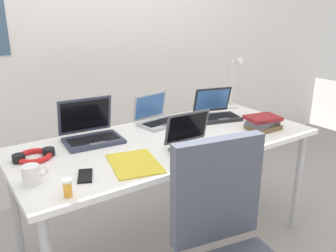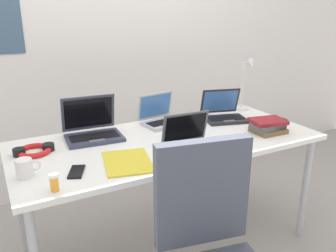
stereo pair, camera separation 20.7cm
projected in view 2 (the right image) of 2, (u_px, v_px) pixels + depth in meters
name	position (u px, v px, depth m)	size (l,w,h in m)	color
ground_plane	(168.00, 243.00, 2.34)	(12.00, 12.00, 0.00)	gray
wall_back	(104.00, 31.00, 2.84)	(6.00, 0.13, 2.60)	silver
desk	(168.00, 147.00, 2.12)	(1.80, 0.80, 0.74)	white
desk_lamp	(245.00, 85.00, 2.63)	(0.12, 0.18, 0.40)	white
laptop_back_right	(192.00, 144.00, 1.91)	(0.28, 0.25, 0.20)	#515459
laptop_back_left	(93.00, 130.00, 2.11)	(0.34, 0.30, 0.24)	#33384C
laptop_by_keyboard	(161.00, 118.00, 2.36)	(0.30, 0.26, 0.20)	#B7BABC
laptop_near_mouse	(224.00, 114.00, 2.45)	(0.33, 0.31, 0.20)	#232326
computer_mouse	(282.00, 120.00, 2.39)	(0.06, 0.10, 0.03)	black
cell_phone	(77.00, 172.00, 1.67)	(0.06, 0.14, 0.01)	black
headphones	(34.00, 150.00, 1.89)	(0.21, 0.18, 0.04)	red
pill_bottle	(54.00, 182.00, 1.49)	(0.04, 0.04, 0.08)	gold
book_stack	(268.00, 126.00, 2.20)	(0.23, 0.19, 0.08)	brown
paper_folder_center	(128.00, 162.00, 1.78)	(0.23, 0.31, 0.01)	gold
coffee_mug	(25.00, 168.00, 1.61)	(0.11, 0.08, 0.09)	white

